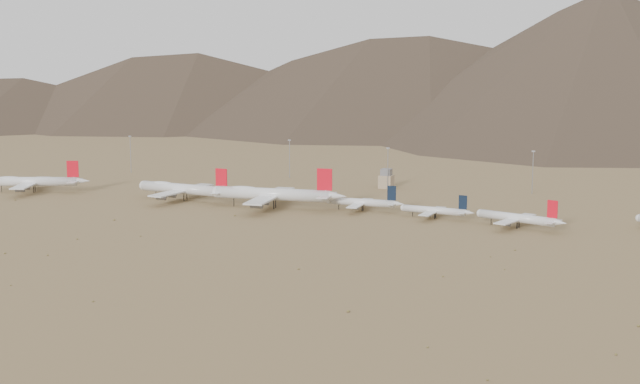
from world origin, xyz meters
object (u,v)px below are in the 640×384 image
at_px(control_tower, 386,180).
at_px(widebody_east, 273,194).
at_px(narrowbody_b, 436,210).
at_px(widebody_centre, 184,189).
at_px(narrowbody_a, 363,202).
at_px(widebody_west, 33,181).

bearing_deg(control_tower, widebody_east, -110.93).
bearing_deg(control_tower, narrowbody_b, -57.91).
height_order(widebody_centre, narrowbody_b, widebody_centre).
distance_m(widebody_centre, widebody_east, 56.83).
xyz_separation_m(widebody_centre, narrowbody_a, (104.49, 7.57, -2.20)).
bearing_deg(widebody_east, widebody_centre, 170.13).
bearing_deg(narrowbody_b, widebody_west, -173.79).
relative_size(widebody_east, narrowbody_a, 1.75).
xyz_separation_m(widebody_west, narrowbody_b, (244.98, 8.77, -2.36)).
relative_size(widebody_centre, narrowbody_b, 1.70).
height_order(widebody_centre, narrowbody_a, widebody_centre).
bearing_deg(narrowbody_a, narrowbody_b, -11.86).
bearing_deg(widebody_east, widebody_west, 174.88).
xyz_separation_m(widebody_east, narrowbody_a, (47.74, 10.47, -3.14)).
distance_m(narrowbody_a, control_tower, 80.99).
relative_size(widebody_west, narrowbody_a, 1.40).
bearing_deg(widebody_west, widebody_centre, -17.11).
distance_m(widebody_east, narrowbody_b, 89.01).
xyz_separation_m(widebody_west, control_tower, (190.69, 95.35, -1.24)).
distance_m(narrowbody_b, control_tower, 102.20).
bearing_deg(control_tower, widebody_centre, -136.23).
distance_m(widebody_west, narrowbody_a, 204.46).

